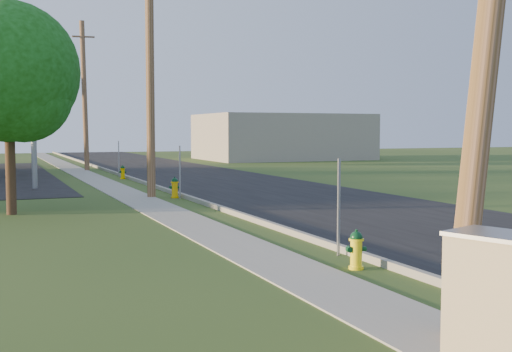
{
  "coord_description": "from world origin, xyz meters",
  "views": [
    {
      "loc": [
        -6.33,
        -7.17,
        2.57
      ],
      "look_at": [
        0.0,
        8.0,
        1.4
      ],
      "focal_mm": 45.0,
      "sensor_mm": 36.0,
      "label": 1
    }
  ],
  "objects_px": {
    "tree_lot": "(10,94)",
    "hydrant_near": "(356,250)",
    "utility_pole_mid": "(150,67)",
    "price_pylon": "(32,64)",
    "hydrant_far": "(123,172)",
    "hydrant_mid": "(175,188)",
    "tree_verge": "(12,77)",
    "utility_cabinet": "(496,307)",
    "utility_pole_far": "(84,95)"
  },
  "relations": [
    {
      "from": "utility_pole_mid",
      "to": "tree_verge",
      "type": "distance_m",
      "value": 6.1
    },
    {
      "from": "hydrant_mid",
      "to": "hydrant_far",
      "type": "xyz_separation_m",
      "value": [
        0.02,
        10.35,
        -0.03
      ]
    },
    {
      "from": "hydrant_far",
      "to": "price_pylon",
      "type": "bearing_deg",
      "value": -137.3
    },
    {
      "from": "utility_pole_mid",
      "to": "utility_cabinet",
      "type": "bearing_deg",
      "value": -93.02
    },
    {
      "from": "hydrant_near",
      "to": "utility_cabinet",
      "type": "distance_m",
      "value": 5.38
    },
    {
      "from": "utility_pole_mid",
      "to": "price_pylon",
      "type": "bearing_deg",
      "value": 125.34
    },
    {
      "from": "price_pylon",
      "to": "hydrant_near",
      "type": "xyz_separation_m",
      "value": [
        4.41,
        -19.55,
        -5.07
      ]
    },
    {
      "from": "tree_lot",
      "to": "hydrant_mid",
      "type": "height_order",
      "value": "tree_lot"
    },
    {
      "from": "utility_pole_far",
      "to": "hydrant_mid",
      "type": "bearing_deg",
      "value": -87.59
    },
    {
      "from": "tree_verge",
      "to": "utility_pole_mid",
      "type": "bearing_deg",
      "value": 33.73
    },
    {
      "from": "utility_pole_mid",
      "to": "utility_cabinet",
      "type": "xyz_separation_m",
      "value": [
        -1.01,
        -19.2,
        -4.18
      ]
    },
    {
      "from": "tree_lot",
      "to": "hydrant_near",
      "type": "bearing_deg",
      "value": -82.78
    },
    {
      "from": "hydrant_mid",
      "to": "utility_cabinet",
      "type": "relative_size",
      "value": 0.52
    },
    {
      "from": "hydrant_near",
      "to": "hydrant_far",
      "type": "distance_m",
      "value": 23.89
    },
    {
      "from": "utility_pole_mid",
      "to": "hydrant_far",
      "type": "xyz_separation_m",
      "value": [
        0.79,
        9.83,
        -4.59
      ]
    },
    {
      "from": "utility_cabinet",
      "to": "tree_lot",
      "type": "bearing_deg",
      "value": 94.36
    },
    {
      "from": "hydrant_mid",
      "to": "utility_pole_mid",
      "type": "bearing_deg",
      "value": 146.2
    },
    {
      "from": "tree_lot",
      "to": "hydrant_far",
      "type": "distance_m",
      "value": 15.57
    },
    {
      "from": "utility_pole_far",
      "to": "hydrant_mid",
      "type": "relative_size",
      "value": 11.78
    },
    {
      "from": "hydrant_mid",
      "to": "utility_cabinet",
      "type": "height_order",
      "value": "utility_cabinet"
    },
    {
      "from": "hydrant_far",
      "to": "hydrant_near",
      "type": "bearing_deg",
      "value": -90.69
    },
    {
      "from": "tree_verge",
      "to": "hydrant_mid",
      "type": "bearing_deg",
      "value": 26.03
    },
    {
      "from": "tree_lot",
      "to": "hydrant_far",
      "type": "bearing_deg",
      "value": -69.98
    },
    {
      "from": "hydrant_mid",
      "to": "tree_verge",
      "type": "bearing_deg",
      "value": -153.97
    },
    {
      "from": "price_pylon",
      "to": "hydrant_mid",
      "type": "bearing_deg",
      "value": -52.15
    },
    {
      "from": "tree_verge",
      "to": "tree_lot",
      "type": "xyz_separation_m",
      "value": [
        0.75,
        27.14,
        0.91
      ]
    },
    {
      "from": "price_pylon",
      "to": "tree_lot",
      "type": "distance_m",
      "value": 18.28
    },
    {
      "from": "price_pylon",
      "to": "tree_verge",
      "type": "height_order",
      "value": "price_pylon"
    },
    {
      "from": "utility_pole_mid",
      "to": "hydrant_far",
      "type": "height_order",
      "value": "utility_pole_mid"
    },
    {
      "from": "tree_verge",
      "to": "hydrant_mid",
      "type": "xyz_separation_m",
      "value": [
        5.81,
        2.84,
        -3.78
      ]
    },
    {
      "from": "utility_pole_mid",
      "to": "price_pylon",
      "type": "distance_m",
      "value": 6.76
    },
    {
      "from": "utility_pole_mid",
      "to": "hydrant_near",
      "type": "height_order",
      "value": "utility_pole_mid"
    },
    {
      "from": "utility_pole_far",
      "to": "tree_verge",
      "type": "xyz_separation_m",
      "value": [
        -5.03,
        -21.36,
        -0.63
      ]
    },
    {
      "from": "price_pylon",
      "to": "tree_verge",
      "type": "bearing_deg",
      "value": -97.3
    },
    {
      "from": "utility_pole_far",
      "to": "tree_lot",
      "type": "distance_m",
      "value": 7.2
    },
    {
      "from": "utility_pole_mid",
      "to": "utility_pole_far",
      "type": "bearing_deg",
      "value": 90.0
    },
    {
      "from": "utility_pole_mid",
      "to": "tree_verge",
      "type": "bearing_deg",
      "value": -146.27
    },
    {
      "from": "price_pylon",
      "to": "utility_cabinet",
      "type": "bearing_deg",
      "value": -83.33
    },
    {
      "from": "tree_lot",
      "to": "utility_cabinet",
      "type": "xyz_separation_m",
      "value": [
        3.27,
        -42.97,
        -4.31
      ]
    },
    {
      "from": "price_pylon",
      "to": "hydrant_far",
      "type": "height_order",
      "value": "price_pylon"
    },
    {
      "from": "utility_pole_mid",
      "to": "hydrant_far",
      "type": "distance_m",
      "value": 10.88
    },
    {
      "from": "hydrant_near",
      "to": "hydrant_mid",
      "type": "distance_m",
      "value": 13.53
    },
    {
      "from": "utility_pole_mid",
      "to": "tree_lot",
      "type": "height_order",
      "value": "utility_pole_mid"
    },
    {
      "from": "price_pylon",
      "to": "hydrant_near",
      "type": "height_order",
      "value": "price_pylon"
    },
    {
      "from": "hydrant_near",
      "to": "hydrant_far",
      "type": "height_order",
      "value": "hydrant_near"
    },
    {
      "from": "tree_lot",
      "to": "utility_pole_mid",
      "type": "bearing_deg",
      "value": -79.78
    },
    {
      "from": "tree_lot",
      "to": "hydrant_near",
      "type": "xyz_separation_m",
      "value": [
        4.79,
        -37.83,
        -4.72
      ]
    },
    {
      "from": "price_pylon",
      "to": "utility_cabinet",
      "type": "relative_size",
      "value": 4.45
    },
    {
      "from": "tree_verge",
      "to": "tree_lot",
      "type": "distance_m",
      "value": 27.16
    },
    {
      "from": "tree_lot",
      "to": "hydrant_far",
      "type": "xyz_separation_m",
      "value": [
        5.08,
        -13.94,
        -4.72
      ]
    }
  ]
}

